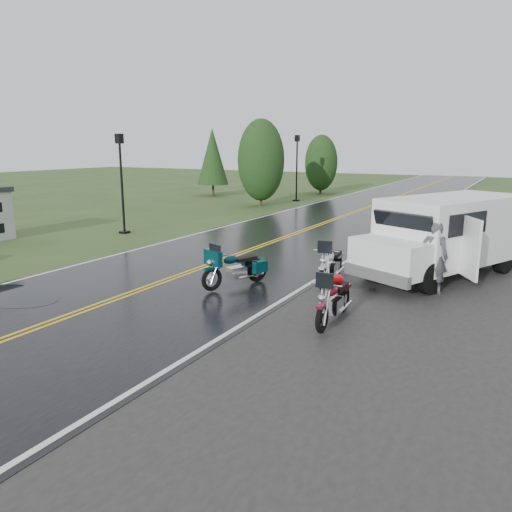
{
  "coord_description": "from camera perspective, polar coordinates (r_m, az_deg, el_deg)",
  "views": [
    {
      "loc": [
        9.08,
        -9.36,
        3.88
      ],
      "look_at": [
        2.8,
        2.0,
        1.0
      ],
      "focal_mm": 35.0,
      "sensor_mm": 36.0,
      "label": 1
    }
  ],
  "objects": [
    {
      "name": "ground",
      "position": [
        13.6,
        -14.6,
        -4.48
      ],
      "size": [
        120.0,
        120.0,
        0.0
      ],
      "primitive_type": "plane",
      "color": "#2D471E",
      "rests_on": "ground"
    },
    {
      "name": "road",
      "position": [
        21.73,
        3.75,
        2.26
      ],
      "size": [
        8.0,
        100.0,
        0.04
      ],
      "primitive_type": "cube",
      "color": "black",
      "rests_on": "ground"
    },
    {
      "name": "tree_left_mid",
      "position": [
        32.78,
        0.58,
        9.9
      ],
      "size": [
        3.05,
        3.05,
        4.76
      ],
      "primitive_type": null,
      "color": "#1E3D19",
      "rests_on": "ground"
    },
    {
      "name": "lamp_post_far_left",
      "position": [
        35.79,
        4.68,
        9.99
      ],
      "size": [
        0.4,
        0.4,
        4.64
      ],
      "primitive_type": null,
      "color": "black",
      "rests_on": "ground"
    },
    {
      "name": "lamp_post_near_left",
      "position": [
        23.08,
        -15.08,
        7.97
      ],
      "size": [
        0.38,
        0.38,
        4.44
      ],
      "primitive_type": null,
      "color": "black",
      "rests_on": "ground"
    },
    {
      "name": "motorcycle_silver",
      "position": [
        13.51,
        7.7,
        -1.4
      ],
      "size": [
        1.04,
        2.3,
        1.32
      ],
      "primitive_type": null,
      "rotation": [
        0.0,
        0.0,
        0.11
      ],
      "color": "#A6A8AD",
      "rests_on": "ground"
    },
    {
      "name": "van_white",
      "position": [
        14.89,
        13.42,
        1.89
      ],
      "size": [
        4.74,
        6.63,
        2.45
      ],
      "primitive_type": null,
      "rotation": [
        0.0,
        0.0,
        -0.43
      ],
      "color": "white",
      "rests_on": "ground"
    },
    {
      "name": "motorcycle_teal",
      "position": [
        13.34,
        -5.09,
        -1.6
      ],
      "size": [
        1.53,
        2.3,
        1.28
      ],
      "primitive_type": null,
      "rotation": [
        0.0,
        0.0,
        -0.38
      ],
      "color": "#042E34",
      "rests_on": "ground"
    },
    {
      "name": "tree_left_far",
      "position": [
        41.32,
        7.43,
        9.85
      ],
      "size": [
        2.63,
        2.63,
        4.05
      ],
      "primitive_type": null,
      "color": "#1E3D19",
      "rests_on": "ground"
    },
    {
      "name": "motorcycle_red",
      "position": [
        10.42,
        7.59,
        -5.79
      ],
      "size": [
        0.87,
        2.16,
        1.25
      ],
      "primitive_type": null,
      "rotation": [
        0.0,
        0.0,
        0.05
      ],
      "color": "#5E0A19",
      "rests_on": "ground"
    },
    {
      "name": "pine_left_far",
      "position": [
        39.64,
        -4.98,
        10.54
      ],
      "size": [
        2.44,
        2.44,
        5.08
      ],
      "primitive_type": null,
      "color": "#1E3D19",
      "rests_on": "ground"
    },
    {
      "name": "person_at_van",
      "position": [
        13.93,
        19.66,
        -0.28
      ],
      "size": [
        0.74,
        0.51,
        1.94
      ],
      "primitive_type": "imported",
      "rotation": [
        0.0,
        0.0,
        3.21
      ],
      "color": "#434448",
      "rests_on": "ground"
    }
  ]
}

